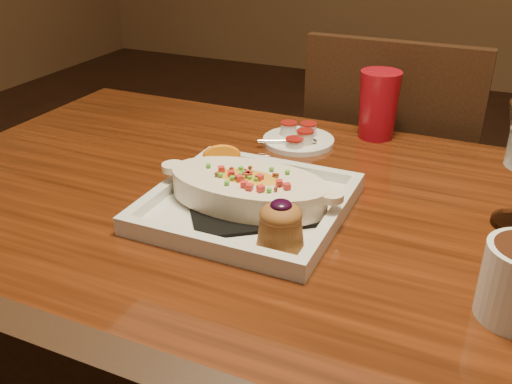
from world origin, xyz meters
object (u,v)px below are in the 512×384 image
at_px(red_tumbler, 378,105).
at_px(chair_far, 389,193).
at_px(saucer, 298,138).
at_px(plate, 250,196).
at_px(table, 313,276).

bearing_deg(red_tumbler, chair_far, 88.81).
xyz_separation_m(saucer, red_tumbler, (0.14, 0.10, 0.06)).
bearing_deg(plate, chair_far, 80.08).
distance_m(chair_far, saucer, 0.44).
distance_m(plate, red_tumbler, 0.42).
height_order(chair_far, saucer, chair_far).
distance_m(table, chair_far, 0.65).
xyz_separation_m(table, plate, (-0.11, -0.01, 0.13)).
xyz_separation_m(table, chair_far, (-0.00, 0.63, -0.15)).
xyz_separation_m(chair_far, red_tumbler, (-0.00, -0.23, 0.31)).
height_order(chair_far, red_tumbler, chair_far).
bearing_deg(saucer, table, -64.68).
height_order(table, saucer, saucer).
bearing_deg(table, red_tumbler, 90.69).
bearing_deg(table, plate, -175.47).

